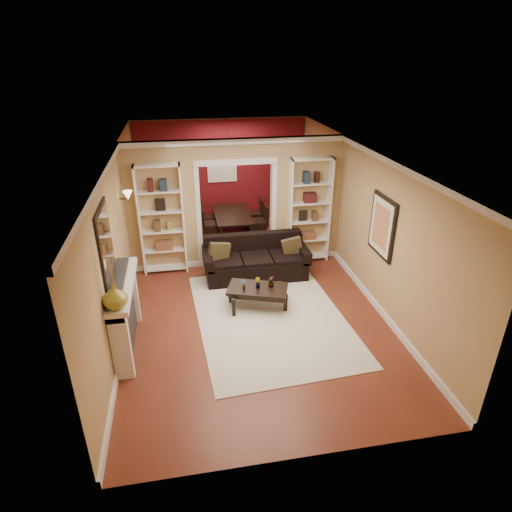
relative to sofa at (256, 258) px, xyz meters
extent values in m
plane|color=brown|center=(-0.28, -0.45, -0.42)|extent=(8.00, 8.00, 0.00)
plane|color=white|center=(-0.28, -0.45, 2.28)|extent=(8.00, 8.00, 0.00)
plane|color=tan|center=(-0.28, 3.55, 0.93)|extent=(8.00, 0.00, 8.00)
plane|color=tan|center=(-0.28, -4.45, 0.93)|extent=(8.00, 0.00, 8.00)
plane|color=tan|center=(-2.53, -0.45, 0.93)|extent=(0.00, 8.00, 8.00)
plane|color=tan|center=(1.97, -0.45, 0.93)|extent=(0.00, 8.00, 8.00)
cube|color=tan|center=(-0.28, 0.75, 0.93)|extent=(4.50, 0.15, 2.70)
cube|color=maroon|center=(-0.28, 3.52, 0.90)|extent=(4.44, 0.04, 2.64)
cube|color=#8CA5CC|center=(-0.28, 3.48, 1.13)|extent=(0.78, 0.03, 0.98)
cube|color=silver|center=(-0.02, -1.54, -0.41)|extent=(2.72, 3.66, 0.01)
cube|color=black|center=(0.00, 0.00, 0.00)|extent=(2.14, 0.92, 0.83)
cube|color=brown|center=(-0.76, -0.02, 0.20)|extent=(0.44, 0.24, 0.43)
cube|color=brown|center=(0.76, -0.02, 0.19)|extent=(0.40, 0.12, 0.40)
cube|color=black|center=(-0.18, -1.18, -0.22)|extent=(1.19, 0.89, 0.40)
imported|color=#336626|center=(-0.43, -1.18, 0.08)|extent=(0.12, 0.13, 0.20)
imported|color=#336626|center=(-0.18, -1.18, 0.08)|extent=(0.13, 0.14, 0.20)
imported|color=#336626|center=(0.07, -1.18, 0.09)|extent=(0.14, 0.14, 0.20)
cube|color=white|center=(-1.83, 0.58, 0.73)|extent=(0.90, 0.30, 2.30)
cube|color=white|center=(1.27, 0.58, 0.73)|extent=(0.90, 0.30, 2.30)
cube|color=white|center=(-2.37, -1.95, 0.16)|extent=(0.32, 1.70, 1.16)
imported|color=olive|center=(-2.37, -2.65, 0.92)|extent=(0.37, 0.37, 0.35)
cube|color=silver|center=(-2.51, -1.95, 1.38)|extent=(0.03, 0.95, 1.10)
cube|color=#FFE0A5|center=(-2.43, 0.10, 1.41)|extent=(0.18, 0.18, 0.22)
cube|color=black|center=(1.93, -1.45, 1.13)|extent=(0.04, 0.85, 1.05)
imported|color=black|center=(-0.16, 2.31, -0.14)|extent=(1.59, 0.89, 0.56)
cube|color=black|center=(-0.71, 2.01, 0.01)|extent=(0.44, 0.44, 0.86)
cube|color=black|center=(0.39, 2.01, 0.00)|extent=(0.55, 0.55, 0.84)
cube|color=black|center=(-0.71, 2.61, -0.03)|extent=(0.40, 0.40, 0.78)
cube|color=black|center=(0.39, 2.61, 0.00)|extent=(0.52, 0.52, 0.83)
cube|color=#321D16|center=(-0.28, 2.25, 1.60)|extent=(0.50, 0.50, 0.30)
camera|label=1|loc=(-1.40, -7.75, 3.85)|focal=30.00mm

